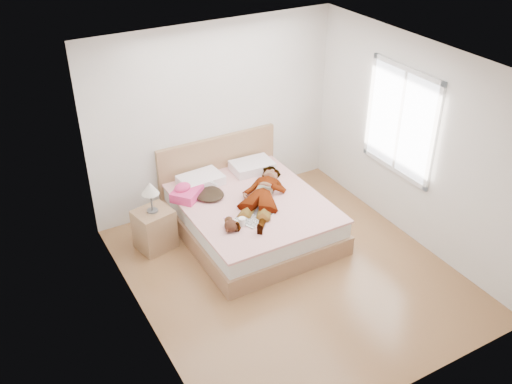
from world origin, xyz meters
TOP-DOWN VIEW (x-y plane):
  - ground at (0.00, 0.00)m, footprint 4.00×4.00m
  - woman at (0.12, 0.91)m, footprint 1.47×1.54m
  - hair at (-0.45, 1.36)m, footprint 0.52×0.57m
  - phone at (-0.38, 1.31)m, footprint 0.11×0.10m
  - room_shell at (1.77, 0.30)m, footprint 4.00×4.00m
  - bed at (0.00, 1.04)m, footprint 1.80×2.08m
  - towel at (-0.71, 1.45)m, footprint 0.50×0.49m
  - magazine at (-0.14, 0.62)m, footprint 0.56×0.47m
  - coffee_mug at (-0.37, 0.53)m, footprint 0.13×0.10m
  - plush_toy at (-0.54, 0.51)m, footprint 0.19×0.26m
  - nightstand at (-1.23, 1.30)m, footprint 0.52×0.48m

SIDE VIEW (x-z plane):
  - ground at x=0.00m, z-range 0.00..0.00m
  - bed at x=0.00m, z-range -0.22..0.78m
  - nightstand at x=-1.23m, z-range -0.16..0.80m
  - magazine at x=-0.14m, z-range 0.51..0.53m
  - hair at x=-0.45m, z-range 0.51..0.58m
  - coffee_mug at x=-0.37m, z-range 0.51..0.61m
  - plush_toy at x=-0.54m, z-range 0.51..0.65m
  - towel at x=-0.71m, z-range 0.49..0.70m
  - woman at x=0.12m, z-range 0.51..0.72m
  - phone at x=-0.38m, z-range 0.68..0.73m
  - room_shell at x=1.77m, z-range -0.50..3.50m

